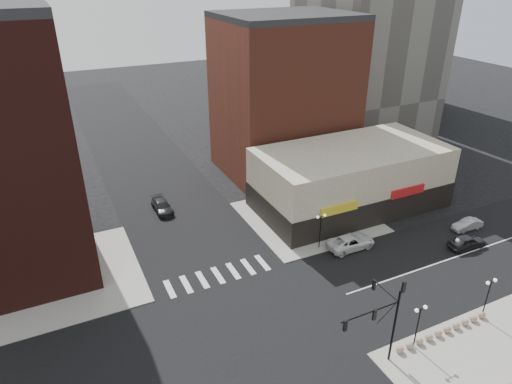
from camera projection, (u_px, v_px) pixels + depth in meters
ground at (253, 326)px, 40.20m from camera, size 240.00×240.00×0.00m
road_ew at (253, 326)px, 40.20m from camera, size 200.00×14.00×0.02m
road_ns at (253, 326)px, 40.20m from camera, size 14.00×200.00×0.02m
sidewalk_nw at (63, 278)px, 46.24m from camera, size 15.00×15.00×0.12m
sidewalk_ne at (308, 217)px, 57.47m from camera, size 15.00×15.00×0.12m
building_ne_midrise at (284, 99)px, 66.40m from camera, size 18.00×15.00×22.00m
building_ne_row at (350, 183)px, 58.94m from camera, size 24.20×12.20×8.00m
traffic_signal at (383, 313)px, 34.47m from camera, size 5.59×3.09×7.77m
street_lamp_se_a at (419, 317)px, 36.54m from camera, size 1.22×0.32×4.16m
street_lamp_se_b at (489, 289)px, 39.64m from camera, size 1.22×0.32×4.16m
street_lamp_ne at (321, 223)px, 49.82m from camera, size 1.22×0.32×4.16m
bollard_row at (443, 331)px, 39.07m from camera, size 10.10×0.65×0.65m
white_suv at (351, 242)px, 50.98m from camera, size 5.59×2.63×1.55m
dark_sedan_east at (467, 242)px, 51.06m from camera, size 4.56×2.11×1.51m
silver_sedan at (467, 225)px, 54.64m from camera, size 3.92×1.52×1.27m
dark_sedan_north at (162, 206)px, 58.57m from camera, size 2.10×4.95×1.42m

